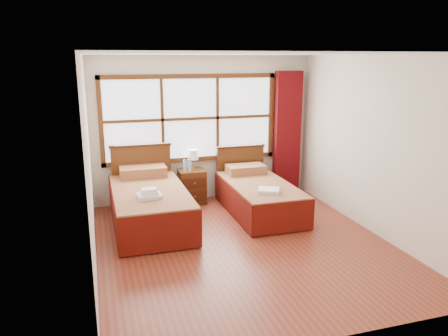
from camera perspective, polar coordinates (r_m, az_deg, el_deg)
name	(u,v)px	position (r m, az deg, el deg)	size (l,w,h in m)	color
floor	(244,244)	(6.24, 2.63, -9.93)	(4.50, 4.50, 0.00)	brown
ceiling	(246,54)	(5.70, 2.93, 14.68)	(4.50, 4.50, 0.00)	white
wall_back	(204,129)	(7.95, -2.69, 5.14)	(4.00, 4.00, 0.00)	silver
wall_left	(89,165)	(5.51, -17.23, 0.42)	(4.50, 4.50, 0.00)	silver
wall_right	(374,146)	(6.76, 18.97, 2.77)	(4.50, 4.50, 0.00)	silver
window	(190,119)	(7.83, -4.43, 6.45)	(3.16, 0.06, 1.56)	white
curtain	(287,133)	(8.38, 8.26, 4.57)	(0.50, 0.16, 2.30)	#60090D
bed_left	(149,203)	(6.97, -9.73, -4.56)	(1.13, 2.19, 1.10)	#3A1A0C
bed_right	(258,195)	(7.41, 4.49, -3.55)	(1.01, 2.03, 0.97)	#3A1A0C
nightstand	(192,187)	(7.86, -4.20, -2.43)	(0.46, 0.45, 0.61)	#4F2A11
towels_left	(149,194)	(6.40, -9.74, -3.36)	(0.34, 0.30, 0.14)	white
towels_right	(269,190)	(6.84, 5.85, -2.92)	(0.42, 0.40, 0.05)	white
lamp	(193,155)	(7.83, -4.05, 1.68)	(0.18, 0.18, 0.35)	gold
bottle_near	(185,166)	(7.62, -5.14, 0.21)	(0.06, 0.06, 0.23)	#A0BCCE
bottle_far	(190,165)	(7.68, -4.52, 0.39)	(0.06, 0.06, 0.24)	#A0BCCE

